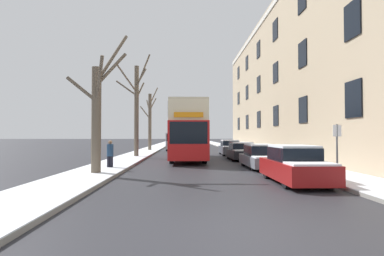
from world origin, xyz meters
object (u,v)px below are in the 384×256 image
Objects in this scene: bare_tree_left_2 at (150,120)px; parked_car_3 at (230,148)px; oncoming_van at (175,141)px; bare_tree_left_1 at (136,107)px; parked_car_2 at (241,152)px; bare_tree_left_0 at (98,112)px; street_sign_post at (337,150)px; parked_car_1 at (260,157)px; double_decker_bus at (188,129)px; pedestrian_left_sidewalk at (110,154)px; parked_car_0 at (295,166)px.

parked_car_3 is at bearing -40.30° from bare_tree_left_2.
bare_tree_left_2 is 4.39m from oncoming_van.
bare_tree_left_1 is at bearing -102.30° from oncoming_van.
parked_car_2 is (8.55, -2.16, -3.70)m from bare_tree_left_1.
bare_tree_left_0 is 17.35m from parked_car_3.
street_sign_post is at bearing -83.50° from parked_car_2.
bare_tree_left_2 is at bearing 111.66° from street_sign_post.
parked_car_1 is 0.89× the size of oncoming_van.
parked_car_3 is (8.56, 14.92, -2.35)m from bare_tree_left_0.
parked_car_1 is at bearing -43.48° from bare_tree_left_1.
bare_tree_left_2 is 0.74× the size of double_decker_bus.
parked_car_3 is at bearing 90.00° from parked_car_2.
parked_car_2 is at bearing -69.39° from oncoming_van.
pedestrian_left_sidewalk reaches higher than parked_car_2.
parked_car_2 is at bearing 46.60° from bare_tree_left_0.
bare_tree_left_2 reaches higher than parked_car_2.
parked_car_3 is 1.81× the size of street_sign_post.
bare_tree_left_0 reaches higher than pedestrian_left_sidewalk.
parked_car_0 is at bearing 146.04° from pedestrian_left_sidewalk.
bare_tree_left_0 is at bearing -90.04° from bare_tree_left_1.
parked_car_1 is (8.56, 3.11, -2.38)m from bare_tree_left_0.
bare_tree_left_1 is (0.01, 11.21, 1.32)m from bare_tree_left_0.
double_decker_bus is at bearing -23.48° from bare_tree_left_1.
bare_tree_left_1 is at bearing -95.07° from pedestrian_left_sidewalk.
parked_car_2 is 1.00× the size of parked_car_3.
double_decker_bus is at bearing 114.23° from street_sign_post.
parked_car_2 is (4.18, -0.27, -1.79)m from double_decker_bus.
double_decker_bus is 2.40× the size of parked_car_1.
double_decker_bus is at bearing 176.35° from parked_car_2.
bare_tree_left_0 reaches higher than oncoming_van.
parked_car_2 is at bearing 90.00° from parked_car_0.
bare_tree_left_0 is 3.17m from pedestrian_left_sidewalk.
pedestrian_left_sidewalk is at bearing -89.60° from bare_tree_left_2.
parked_car_3 is 15.20m from pedestrian_left_sidewalk.
double_decker_bus is (4.37, -1.90, -1.91)m from bare_tree_left_1.
oncoming_van is (-1.53, 14.92, -1.23)m from double_decker_bus.
parked_car_3 is 18.02m from street_sign_post.
bare_tree_left_2 reaches higher than double_decker_bus.
parked_car_3 is at bearing 94.39° from street_sign_post.
bare_tree_left_1 is 11.08m from bare_tree_left_2.
oncoming_van is (2.97, 1.96, -2.59)m from bare_tree_left_2.
bare_tree_left_0 reaches higher than street_sign_post.
bare_tree_left_0 is 3.06× the size of street_sign_post.
street_sign_post is at bearing -68.34° from bare_tree_left_2.
parked_car_0 is 0.96× the size of parked_car_1.
bare_tree_left_2 is (-0.12, 22.28, 0.76)m from bare_tree_left_0.
parked_car_0 is 5.46m from parked_car_1.
bare_tree_left_1 reaches higher than oncoming_van.
double_decker_bus reaches higher than pedestrian_left_sidewalk.
street_sign_post is at bearing -85.61° from parked_car_3.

